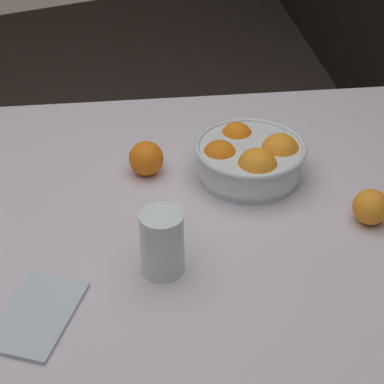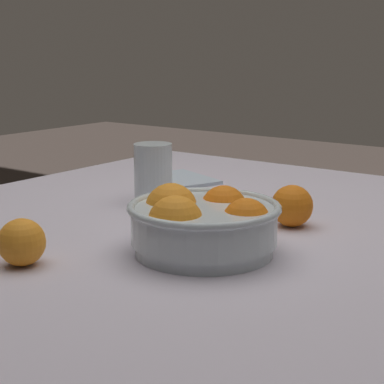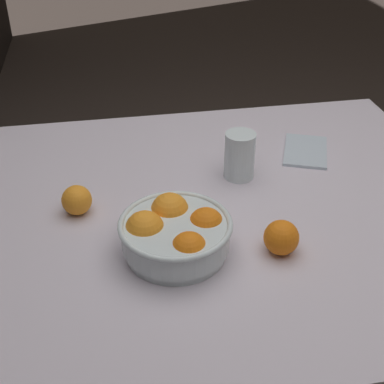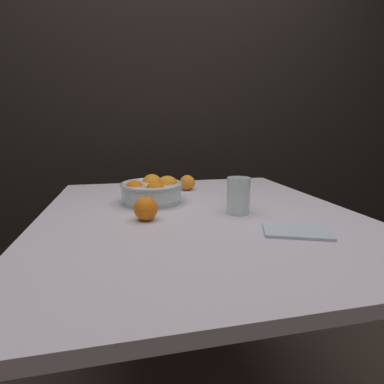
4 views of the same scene
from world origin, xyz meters
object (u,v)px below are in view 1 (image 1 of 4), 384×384
Objects in this scene: juice_glass at (162,245)px; orange_loose_front at (146,158)px; fruit_bowl at (250,158)px; orange_loose_near_bowl at (371,207)px.

orange_loose_front is (-0.30, -0.01, -0.02)m from juice_glass.
orange_loose_front is at bearing -177.91° from juice_glass.
fruit_bowl is 3.38× the size of orange_loose_near_bowl.
orange_loose_near_bowl is (0.18, 0.20, -0.01)m from fruit_bowl.
orange_loose_near_bowl is 0.47m from orange_loose_front.
juice_glass is at bearing -77.49° from orange_loose_near_bowl.
juice_glass is (0.26, -0.20, 0.01)m from fruit_bowl.
fruit_bowl is at bearing 79.50° from orange_loose_front.
orange_loose_near_bowl is at bearing 102.51° from juice_glass.
fruit_bowl is 1.93× the size of juice_glass.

